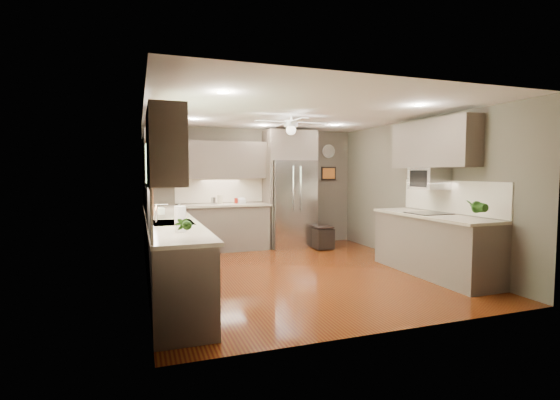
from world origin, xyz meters
TOP-DOWN VIEW (x-y plane):
  - floor at (0.00, 0.00)m, footprint 5.00×5.00m
  - ceiling at (0.00, 0.00)m, footprint 5.00×5.00m
  - wall_back at (0.00, 2.50)m, footprint 4.50×0.00m
  - wall_front at (0.00, -2.50)m, footprint 4.50×0.00m
  - wall_left at (-2.25, 0.00)m, footprint 0.00×5.00m
  - wall_right at (2.25, 0.00)m, footprint 0.00×5.00m
  - canister_b at (-0.93, 2.19)m, footprint 0.10×0.10m
  - canister_c at (-0.80, 2.21)m, footprint 0.12×0.12m
  - canister_d at (-0.46, 2.22)m, footprint 0.08×0.08m
  - soap_bottle at (-2.07, 0.02)m, footprint 0.12×0.12m
  - potted_plant_left at (-1.94, -1.90)m, footprint 0.17×0.12m
  - potted_plant_right at (1.89, -1.64)m, footprint 0.20×0.16m
  - bowl at (-0.34, 2.23)m, footprint 0.22×0.22m
  - left_run at (-1.95, 0.15)m, footprint 0.65×4.70m
  - back_run at (-0.72, 2.20)m, footprint 1.85×0.65m
  - uppers at (-0.74, 0.71)m, footprint 4.50×4.70m
  - window at (-2.22, -0.50)m, footprint 0.05×1.12m
  - sink at (-1.93, -0.50)m, footprint 0.50×0.70m
  - refrigerator at (0.70, 2.16)m, footprint 1.06×0.75m
  - right_run at (1.93, -0.80)m, footprint 0.70×2.20m
  - microwave at (2.03, -0.55)m, footprint 0.43×0.55m
  - ceiling_fan at (-0.00, 0.30)m, footprint 1.18×1.18m
  - recessed_lights at (-0.04, 0.40)m, footprint 2.84×3.14m
  - wall_clock at (1.75, 2.48)m, footprint 0.30×0.03m
  - framed_print at (1.75, 2.48)m, footprint 0.36×0.03m
  - stool at (1.22, 1.63)m, footprint 0.37×0.37m
  - paper_towel at (-1.93, -1.41)m, footprint 0.12×0.12m

SIDE VIEW (x-z plane):
  - floor at x=0.00m, z-range 0.00..0.00m
  - stool at x=1.22m, z-range 0.01..0.46m
  - left_run at x=-1.95m, z-range -0.24..1.21m
  - back_run at x=-0.72m, z-range -0.24..1.21m
  - right_run at x=1.93m, z-range -0.24..1.21m
  - sink at x=-1.93m, z-range 0.75..1.07m
  - bowl at x=-0.34m, z-range 0.94..0.99m
  - canister_d at x=-0.46m, z-range 0.95..1.05m
  - canister_b at x=-0.93m, z-range 0.94..1.08m
  - canister_c at x=-0.80m, z-range 0.94..1.12m
  - soap_bottle at x=-2.07m, z-range 0.94..1.15m
  - paper_towel at x=-1.93m, z-range 0.93..1.23m
  - potted_plant_left at x=-1.94m, z-range 0.94..1.23m
  - potted_plant_right at x=1.89m, z-range 0.94..1.31m
  - refrigerator at x=0.70m, z-range -0.04..2.41m
  - wall_back at x=0.00m, z-range -1.00..3.50m
  - wall_front at x=0.00m, z-range -1.00..3.50m
  - wall_left at x=-2.25m, z-range -1.25..3.75m
  - wall_right at x=2.25m, z-range -1.25..3.75m
  - microwave at x=2.03m, z-range 1.31..1.65m
  - framed_print at x=1.75m, z-range 1.40..1.70m
  - window at x=-2.22m, z-range 1.09..2.01m
  - uppers at x=-0.74m, z-range 1.39..2.35m
  - wall_clock at x=1.75m, z-range 1.90..2.20m
  - ceiling_fan at x=0.00m, z-range 2.17..2.49m
  - recessed_lights at x=-0.04m, z-range 2.49..2.50m
  - ceiling at x=0.00m, z-range 2.50..2.50m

